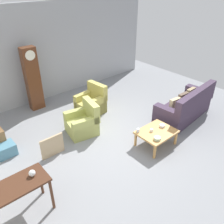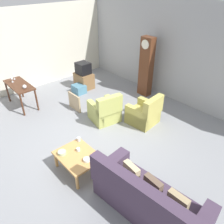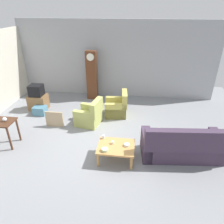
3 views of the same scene
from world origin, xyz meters
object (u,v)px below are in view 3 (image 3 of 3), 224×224
Objects in this scene: armchair_olive_near at (90,116)px; bowl_shallow_green at (105,150)px; couch_floral at (182,146)px; tv_stand_cabinet at (38,102)px; cup_blue_rimmed at (104,137)px; glass_dome_cloche at (5,119)px; grandfather_clock at (92,75)px; armchair_olive_far at (117,107)px; storage_box_blue at (40,110)px; framed_picture_leaning at (54,119)px; coffee_table_wood at (116,148)px; cup_white_porcelain at (113,142)px; bowl_white_stacked at (127,145)px; tv_crt at (36,90)px.

armchair_olive_near is 2.13m from bowl_shallow_green.
tv_stand_cabinet is at bearing 156.08° from couch_floral.
couch_floral reaches higher than cup_blue_rimmed.
armchair_olive_near reaches higher than glass_dome_cloche.
grandfather_clock reaches higher than cup_blue_rimmed.
armchair_olive_far is 1.35× the size of tv_stand_cabinet.
armchair_olive_near is 2.08m from storage_box_blue.
cup_blue_rimmed is (0.73, -1.42, 0.17)m from armchair_olive_near.
armchair_olive_far reaches higher than cup_blue_rimmed.
framed_picture_leaning is (-2.00, -1.09, -0.03)m from armchair_olive_far.
cup_blue_rimmed reaches higher than coffee_table_wood.
bowl_shallow_green is at bearing -73.59° from grandfather_clock.
couch_floral is 27.44× the size of cup_white_porcelain.
bowl_white_stacked is (2.52, -1.35, 0.18)m from framed_picture_leaning.
cup_white_porcelain is 0.38m from bowl_white_stacked.
grandfather_clock is at bearing 110.71° from coffee_table_wood.
grandfather_clock is 2.73m from framed_picture_leaning.
framed_picture_leaning is at bearing 148.75° from cup_white_porcelain.
armchair_olive_far is at bearing -49.10° from grandfather_clock.
tv_crt is 2.70× the size of bowl_shallow_green.
armchair_olive_near reaches higher than bowl_shallow_green.
armchair_olive_far is 2.50m from bowl_white_stacked.
tv_crt is (0.00, 0.00, 0.50)m from tv_stand_cabinet.
armchair_olive_far reaches higher than glass_dome_cloche.
glass_dome_cloche is (-0.94, -1.13, 0.57)m from framed_picture_leaning.
grandfather_clock is 4.09m from cup_white_porcelain.
grandfather_clock is 4.02m from glass_dome_cloche.
coffee_table_wood is 1.60× the size of framed_picture_leaning.
cup_white_porcelain is at bearing -37.27° from tv_stand_cabinet.
cup_white_porcelain is (2.15, -1.30, 0.19)m from framed_picture_leaning.
glass_dome_cloche is at bearing -179.40° from couch_floral.
tv_stand_cabinet reaches higher than bowl_shallow_green.
bowl_shallow_green reaches higher than coffee_table_wood.
tv_crt is (-5.09, 2.26, 0.44)m from couch_floral.
cup_blue_rimmed is (-0.28, 0.21, 0.01)m from cup_white_porcelain.
bowl_shallow_green is at bearing -137.90° from coffee_table_wood.
coffee_table_wood is 1.41× the size of tv_stand_cabinet.
coffee_table_wood is 4.23m from tv_stand_cabinet.
storage_box_blue is (0.23, -0.40, -0.14)m from tv_stand_cabinet.
tv_crt is at bearing 94.31° from glass_dome_cloche.
grandfather_clock is 20.70× the size of cup_blue_rimmed.
grandfather_clock is 4.34m from bowl_shallow_green.
grandfather_clock is 4.50× the size of storage_box_blue.
grandfather_clock is at bearing 106.88° from cup_blue_rimmed.
cup_blue_rimmed reaches higher than cup_white_porcelain.
glass_dome_cloche is at bearing -91.61° from storage_box_blue.
tv_stand_cabinet is at bearing 142.59° from coffee_table_wood.
armchair_olive_far is 5.17× the size of bowl_shallow_green.
glass_dome_cloche is (-2.94, -2.22, 0.54)m from armchair_olive_far.
tv_crt reaches higher than glass_dome_cloche.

